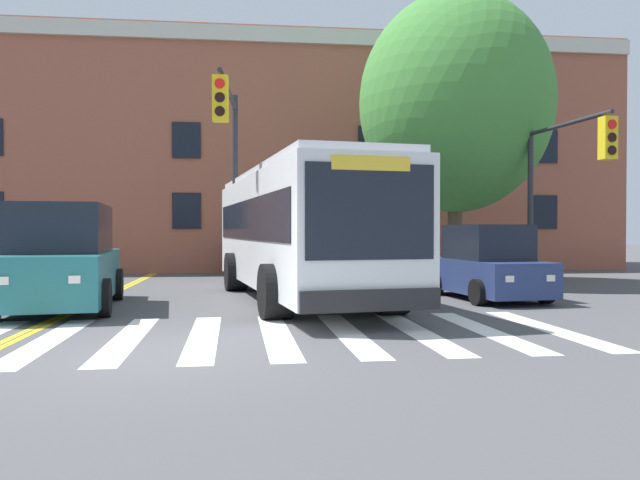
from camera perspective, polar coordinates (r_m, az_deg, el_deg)
name	(u,v)px	position (r m, az deg, el deg)	size (l,w,h in m)	color
ground_plane	(168,355)	(8.84, -13.70, -10.18)	(120.00, 120.00, 0.00)	#4C4C4F
crosswalk	(128,338)	(10.30, -17.19, -8.59)	(14.57, 4.66, 0.01)	white
lane_line_yellow_inner	(149,275)	(24.32, -15.40, -3.11)	(0.12, 36.00, 0.01)	gold
lane_line_yellow_outer	(153,275)	(24.30, -15.02, -3.11)	(0.12, 36.00, 0.01)	gold
city_bus	(297,229)	(15.35, -2.16, 0.99)	(4.03, 11.15, 3.15)	white
car_teal_near_lane	(63,260)	(14.48, -22.44, -1.67)	(2.66, 5.18, 2.25)	#236B70
car_navy_far_lane	(487,265)	(15.87, 15.05, -2.24)	(2.23, 3.92, 1.83)	navy
car_black_behind_bus	(263,244)	(25.75, -5.21, -0.38)	(2.72, 5.29, 2.36)	black
traffic_light_near_corner	(562,169)	(17.60, 21.23, 6.04)	(0.58, 3.57, 4.94)	#28282D
traffic_light_overhead	(230,148)	(16.32, -8.25, 8.33)	(0.50, 4.35, 5.54)	#28282D
street_tree_curbside_large	(455,104)	(20.94, 12.27, 12.09)	(8.64, 8.64, 9.28)	brown
building_facade	(194,158)	(28.64, -11.42, 7.32)	(36.65, 7.42, 9.79)	#9E5642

